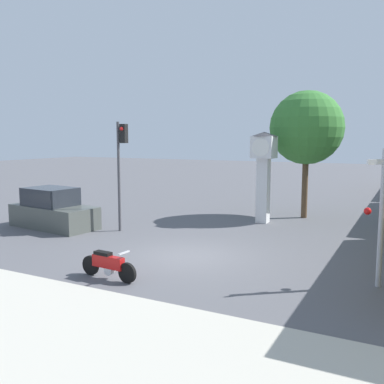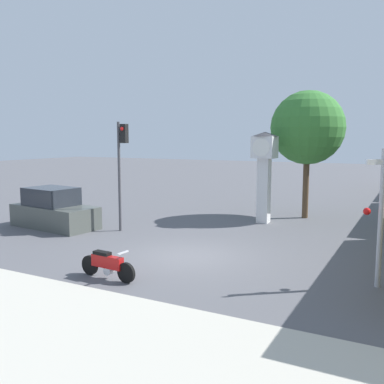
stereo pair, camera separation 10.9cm
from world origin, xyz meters
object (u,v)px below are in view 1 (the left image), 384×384
at_px(clock_tower, 264,163).
at_px(parked_car, 53,211).
at_px(motorcycle, 108,265).
at_px(street_tree, 307,128).
at_px(traffic_light, 121,157).
at_px(railroad_crossing_signal, 382,212).

height_order(clock_tower, parked_car, clock_tower).
height_order(motorcycle, parked_car, parked_car).
bearing_deg(street_tree, traffic_light, -132.44).
bearing_deg(traffic_light, street_tree, 47.56).
distance_m(street_tree, parked_car, 12.78).
bearing_deg(clock_tower, railroad_crossing_signal, -51.98).
bearing_deg(street_tree, parked_car, -141.30).
height_order(clock_tower, street_tree, street_tree).
relative_size(clock_tower, railroad_crossing_signal, 1.15).
xyz_separation_m(railroad_crossing_signal, street_tree, (-4.13, 9.36, 2.47)).
bearing_deg(motorcycle, street_tree, 81.28).
height_order(railroad_crossing_signal, street_tree, street_tree).
distance_m(traffic_light, parked_car, 4.16).
distance_m(clock_tower, parked_car, 9.95).
height_order(railroad_crossing_signal, parked_car, railroad_crossing_signal).
relative_size(clock_tower, street_tree, 0.68).
height_order(motorcycle, traffic_light, traffic_light).
distance_m(motorcycle, parked_car, 8.17).
height_order(traffic_light, railroad_crossing_signal, traffic_light).
relative_size(clock_tower, traffic_light, 0.92).
xyz_separation_m(motorcycle, street_tree, (2.78, 12.22, 4.10)).
bearing_deg(traffic_light, parked_car, -166.53).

